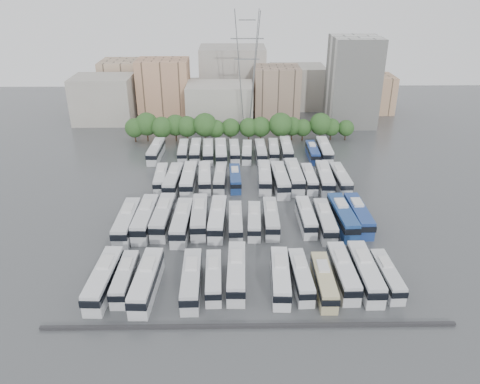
{
  "coord_description": "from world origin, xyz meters",
  "views": [
    {
      "loc": [
        -1.91,
        -81.89,
        43.78
      ],
      "look_at": [
        -0.62,
        3.01,
        3.0
      ],
      "focal_mm": 35.0,
      "sensor_mm": 36.0,
      "label": 1
    }
  ],
  "objects_px": {
    "bus_r2_s2": "(173,180)",
    "bus_r3_s4": "(208,151)",
    "bus_r0_s5": "(214,277)",
    "bus_r0_s2": "(147,281)",
    "bus_r1_s6": "(236,221)",
    "bus_r2_s3": "(189,179)",
    "bus_r0_s9": "(301,276)",
    "bus_r1_s0": "(127,221)",
    "electricity_pylon": "(247,68)",
    "bus_r1_s3": "(182,221)",
    "bus_r0_s10": "(324,281)",
    "bus_r3_s10": "(286,149)",
    "bus_r0_s13": "(387,275)",
    "bus_r1_s8": "(271,218)",
    "bus_r3_s0": "(156,151)",
    "bus_r1_s1": "(145,218)",
    "bus_r1_s11": "(325,220)",
    "bus_r2_s8": "(265,177)",
    "bus_r3_s2": "(183,151)",
    "bus_r2_s6": "(235,178)",
    "bus_r3_s3": "(196,150)",
    "bus_r2_s11": "(309,178)",
    "bus_r3_s6": "(234,151)",
    "bus_r0_s1": "(125,278)",
    "bus_r3_s9": "(274,150)",
    "bus_r0_s4": "(191,280)",
    "bus_r1_s7": "(254,221)",
    "bus_r3_s12": "(313,152)",
    "bus_r3_s5": "(221,152)",
    "bus_r0_s8": "(280,277)",
    "bus_r1_s13": "(358,215)",
    "bus_r3_s8": "(261,151)",
    "bus_r3_s7": "(247,152)",
    "bus_r0_s6": "(237,272)",
    "bus_r2_s10": "(294,176)",
    "bus_r1_s5": "(218,218)",
    "apartment_tower": "(353,82)",
    "bus_r1_s10": "(306,216)",
    "bus_r0_s12": "(365,272)",
    "bus_r1_s2": "(163,216)",
    "bus_r1_s4": "(199,216)",
    "bus_r0_s0": "(104,279)",
    "bus_r0_s11": "(343,272)",
    "bus_r2_s13": "(340,178)",
    "bus_r1_s12": "(343,216)",
    "bus_r3_s13": "(324,150)",
    "bus_r2_s12": "(325,178)"
  },
  "relations": [
    {
      "from": "bus_r2_s2",
      "to": "bus_r3_s4",
      "type": "distance_m",
      "value": 19.22
    },
    {
      "from": "bus_r2_s6",
      "to": "bus_r3_s3",
      "type": "relative_size",
      "value": 0.94
    },
    {
      "from": "bus_r1_s8",
      "to": "bus_r2_s13",
      "type": "relative_size",
      "value": 0.98
    },
    {
      "from": "bus_r0_s1",
      "to": "bus_r3_s9",
      "type": "relative_size",
      "value": 1.0
    },
    {
      "from": "bus_r3_s5",
      "to": "bus_r2_s11",
      "type": "bearing_deg",
      "value": -41.61
    },
    {
      "from": "bus_r1_s8",
      "to": "bus_r3_s0",
      "type": "height_order",
      "value": "bus_r3_s0"
    },
    {
      "from": "bus_r0_s2",
      "to": "bus_r0_s10",
      "type": "height_order",
      "value": "bus_r0_s2"
    },
    {
      "from": "bus_r2_s11",
      "to": "bus_r3_s6",
      "type": "relative_size",
      "value": 1.02
    },
    {
      "from": "bus_r0_s5",
      "to": "bus_r1_s6",
      "type": "bearing_deg",
      "value": 77.08
    },
    {
      "from": "bus_r0_s5",
      "to": "bus_r0_s2",
      "type": "bearing_deg",
      "value": -173.77
    },
    {
      "from": "bus_r0_s0",
      "to": "bus_r1_s1",
      "type": "relative_size",
      "value": 0.97
    },
    {
      "from": "bus_r0_s1",
      "to": "bus_r0_s5",
      "type": "bearing_deg",
      "value": 1.02
    },
    {
      "from": "bus_r3_s7",
      "to": "bus_r3_s9",
      "type": "xyz_separation_m",
      "value": [
        6.85,
        0.99,
        0.04
      ]
    },
    {
      "from": "bus_r0_s13",
      "to": "bus_r1_s8",
      "type": "height_order",
      "value": "bus_r1_s8"
    },
    {
      "from": "bus_r0_s8",
      "to": "bus_r0_s13",
      "type": "height_order",
      "value": "bus_r0_s8"
    },
    {
      "from": "electricity_pylon",
      "to": "bus_r1_s3",
      "type": "distance_m",
      "value": 61.1
    },
    {
      "from": "bus_r0_s9",
      "to": "bus_r1_s0",
      "type": "bearing_deg",
      "value": 148.43
    },
    {
      "from": "bus_r1_s12",
      "to": "bus_r3_s9",
      "type": "distance_m",
      "value": 37.53
    },
    {
      "from": "bus_r3_s6",
      "to": "bus_r1_s2",
      "type": "bearing_deg",
      "value": -112.71
    },
    {
      "from": "bus_r1_s5",
      "to": "bus_r3_s4",
      "type": "height_order",
      "value": "bus_r1_s5"
    },
    {
      "from": "bus_r0_s4",
      "to": "bus_r0_s11",
      "type": "height_order",
      "value": "bus_r0_s11"
    },
    {
      "from": "bus_r0_s11",
      "to": "bus_r2_s10",
      "type": "relative_size",
      "value": 0.92
    },
    {
      "from": "bus_r3_s7",
      "to": "bus_r3_s13",
      "type": "bearing_deg",
      "value": 3.02
    },
    {
      "from": "bus_r2_s8",
      "to": "bus_r3_s2",
      "type": "distance_m",
      "value": 26.22
    },
    {
      "from": "bus_r0_s6",
      "to": "bus_r1_s13",
      "type": "relative_size",
      "value": 0.99
    },
    {
      "from": "bus_r0_s4",
      "to": "bus_r3_s2",
      "type": "distance_m",
      "value": 55.55
    },
    {
      "from": "bus_r2_s2",
      "to": "bus_r0_s13",
      "type": "bearing_deg",
      "value": -41.37
    },
    {
      "from": "bus_r1_s6",
      "to": "bus_r2_s3",
      "type": "height_order",
      "value": "bus_r2_s3"
    },
    {
      "from": "bus_r0_s10",
      "to": "bus_r3_s10",
      "type": "xyz_separation_m",
      "value": [
        0.22,
        55.68,
        0.1
      ]
    },
    {
      "from": "bus_r0_s2",
      "to": "bus_r0_s6",
      "type": "relative_size",
      "value": 1.04
    },
    {
      "from": "apartment_tower",
      "to": "bus_r1_s10",
      "type": "bearing_deg",
      "value": -109.49
    },
    {
      "from": "bus_r1_s4",
      "to": "bus_r3_s7",
      "type": "relative_size",
      "value": 1.19
    },
    {
      "from": "bus_r3_s5",
      "to": "bus_r1_s8",
      "type": "bearing_deg",
      "value": -76.1
    },
    {
      "from": "bus_r1_s13",
      "to": "bus_r3_s8",
      "type": "xyz_separation_m",
      "value": [
        -16.43,
        34.62,
        -0.22
      ]
    },
    {
      "from": "bus_r0_s12",
      "to": "bus_r1_s2",
      "type": "xyz_separation_m",
      "value": [
        -33.08,
        18.22,
        0.04
      ]
    },
    {
      "from": "bus_r3_s12",
      "to": "bus_r1_s1",
      "type": "bearing_deg",
      "value": -136.05
    },
    {
      "from": "bus_r2_s3",
      "to": "bus_r2_s11",
      "type": "xyz_separation_m",
      "value": [
        26.57,
        0.45,
        -0.26
      ]
    },
    {
      "from": "bus_r2_s6",
      "to": "bus_r3_s10",
      "type": "height_order",
      "value": "bus_r3_s10"
    },
    {
      "from": "bus_r0_s6",
      "to": "bus_r2_s6",
      "type": "xyz_separation_m",
      "value": [
        -0.01,
        35.88,
        -0.28
      ]
    },
    {
      "from": "bus_r1_s7",
      "to": "bus_r3_s9",
      "type": "height_order",
      "value": "bus_r3_s9"
    },
    {
      "from": "bus_r1_s4",
      "to": "bus_r2_s6",
      "type": "bearing_deg",
      "value": 68.33
    },
    {
      "from": "electricity_pylon",
      "to": "bus_r2_s10",
      "type": "height_order",
      "value": "electricity_pylon"
    },
    {
      "from": "bus_r0_s4",
      "to": "bus_r1_s5",
      "type": "bearing_deg",
      "value": 78.68
    },
    {
      "from": "bus_r2_s13",
      "to": "bus_r3_s4",
      "type": "bearing_deg",
      "value": 148.38
    },
    {
      "from": "bus_r0_s12",
      "to": "bus_r2_s12",
      "type": "xyz_separation_m",
      "value": [
        0.18,
        35.49,
        -0.01
      ]
    },
    {
      "from": "bus_r0_s9",
      "to": "bus_r2_s10",
      "type": "bearing_deg",
      "value": 82.7
    },
    {
      "from": "bus_r0_s8",
      "to": "bus_r3_s0",
      "type": "relative_size",
      "value": 0.99
    },
    {
      "from": "bus_r2_s12",
      "to": "bus_r3_s7",
      "type": "bearing_deg",
      "value": 136.63
    },
    {
      "from": "bus_r1_s1",
      "to": "bus_r1_s11",
      "type": "xyz_separation_m",
      "value": [
        33.09,
        -1.15,
        -0.17
      ]
    },
    {
      "from": "bus_r2_s11",
      "to": "bus_r3_s3",
      "type": "distance_m",
      "value": 31.83
    }
  ]
}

